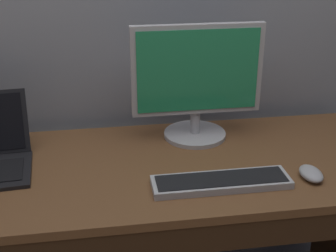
% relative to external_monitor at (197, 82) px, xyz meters
% --- Properties ---
extents(desk, '(1.75, 0.67, 0.79)m').
position_rel_external_monitor_xyz_m(desk, '(-0.23, -0.20, -0.43)').
color(desk, brown).
rests_on(desk, ground).
extents(external_monitor, '(0.48, 0.24, 0.44)m').
position_rel_external_monitor_xyz_m(external_monitor, '(0.00, 0.00, 0.00)').
color(external_monitor, '#B7B7BC').
rests_on(external_monitor, desk).
extents(wired_keyboard, '(0.44, 0.12, 0.03)m').
position_rel_external_monitor_xyz_m(wired_keyboard, '(0.01, -0.36, -0.21)').
color(wired_keyboard, '#BCBCC1').
rests_on(wired_keyboard, desk).
extents(computer_mouse, '(0.07, 0.11, 0.03)m').
position_rel_external_monitor_xyz_m(computer_mouse, '(0.31, -0.36, -0.21)').
color(computer_mouse, '#B7B7BC').
rests_on(computer_mouse, desk).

